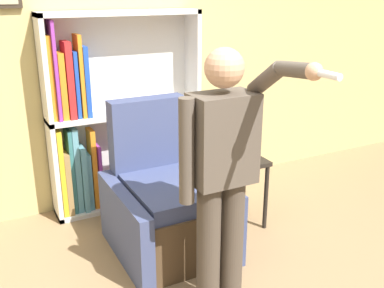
{
  "coord_description": "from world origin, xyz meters",
  "views": [
    {
      "loc": [
        -1.14,
        -1.89,
        1.94
      ],
      "look_at": [
        0.13,
        0.58,
        0.98
      ],
      "focal_mm": 42.0,
      "sensor_mm": 36.0,
      "label": 1
    }
  ],
  "objects_px": {
    "armchair": "(165,205)",
    "person_standing": "(223,168)",
    "side_table": "(238,172)",
    "table_lamp": "(240,123)",
    "bookcase": "(105,121)"
  },
  "relations": [
    {
      "from": "person_standing",
      "to": "side_table",
      "type": "distance_m",
      "value": 1.13
    },
    {
      "from": "person_standing",
      "to": "side_table",
      "type": "xyz_separation_m",
      "value": [
        0.65,
        0.81,
        -0.45
      ]
    },
    {
      "from": "armchair",
      "to": "side_table",
      "type": "distance_m",
      "value": 0.7
    },
    {
      "from": "person_standing",
      "to": "table_lamp",
      "type": "bearing_deg",
      "value": 51.37
    },
    {
      "from": "armchair",
      "to": "side_table",
      "type": "height_order",
      "value": "armchair"
    },
    {
      "from": "side_table",
      "to": "armchair",
      "type": "bearing_deg",
      "value": -176.95
    },
    {
      "from": "bookcase",
      "to": "person_standing",
      "type": "height_order",
      "value": "bookcase"
    },
    {
      "from": "person_standing",
      "to": "table_lamp",
      "type": "distance_m",
      "value": 1.04
    },
    {
      "from": "person_standing",
      "to": "armchair",
      "type": "bearing_deg",
      "value": 93.24
    },
    {
      "from": "table_lamp",
      "to": "armchair",
      "type": "bearing_deg",
      "value": -176.95
    },
    {
      "from": "table_lamp",
      "to": "person_standing",
      "type": "bearing_deg",
      "value": -128.63
    },
    {
      "from": "armchair",
      "to": "side_table",
      "type": "xyz_separation_m",
      "value": [
        0.69,
        0.04,
        0.13
      ]
    },
    {
      "from": "armchair",
      "to": "person_standing",
      "type": "xyz_separation_m",
      "value": [
        0.04,
        -0.77,
        0.58
      ]
    },
    {
      "from": "side_table",
      "to": "table_lamp",
      "type": "height_order",
      "value": "table_lamp"
    },
    {
      "from": "table_lamp",
      "to": "bookcase",
      "type": "bearing_deg",
      "value": 136.13
    }
  ]
}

